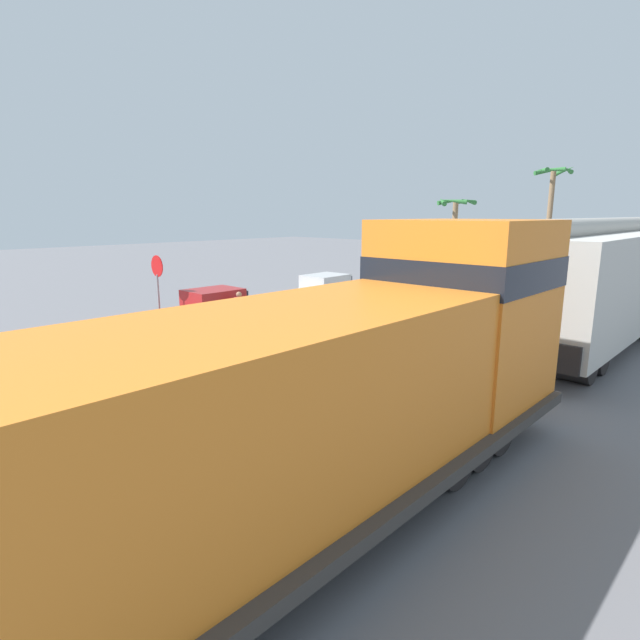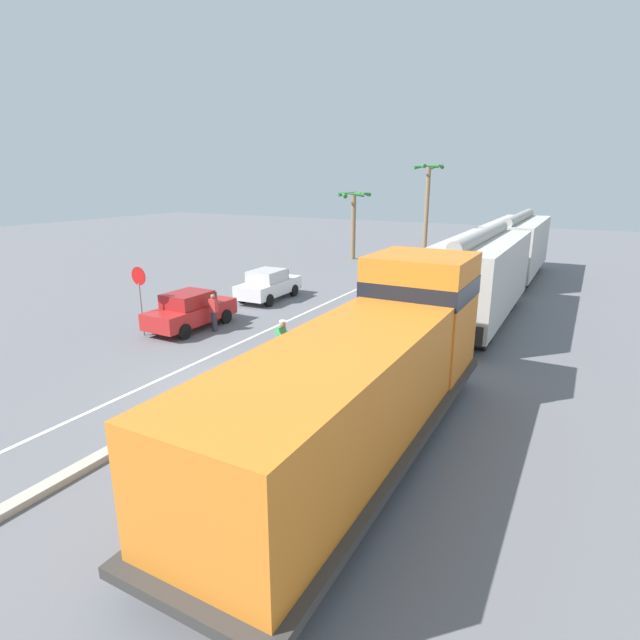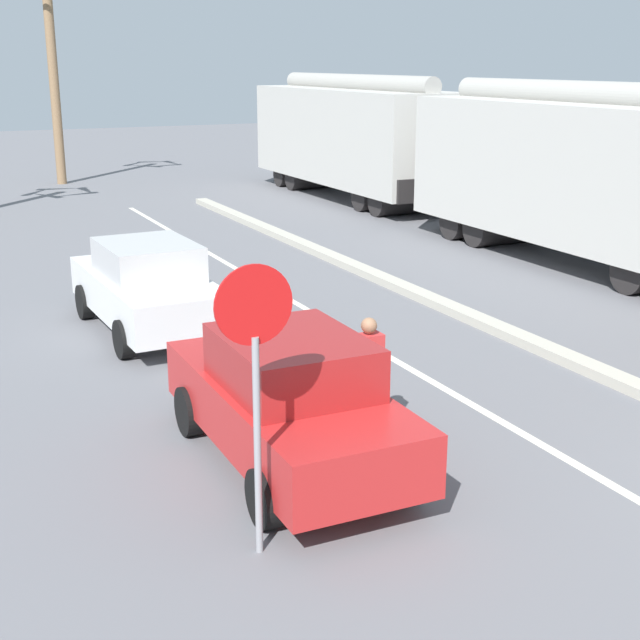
{
  "view_description": "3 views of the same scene",
  "coord_description": "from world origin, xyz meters",
  "px_view_note": "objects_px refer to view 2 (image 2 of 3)",
  "views": [
    {
      "loc": [
        9.71,
        -6.16,
        4.31
      ],
      "look_at": [
        0.36,
        3.66,
        1.41
      ],
      "focal_mm": 28.0,
      "sensor_mm": 36.0,
      "label": 1
    },
    {
      "loc": [
        9.39,
        -11.33,
        6.34
      ],
      "look_at": [
        2.31,
        1.68,
        2.09
      ],
      "focal_mm": 28.0,
      "sensor_mm": 36.0,
      "label": 2
    },
    {
      "loc": [
        -9.35,
        -4.67,
        4.63
      ],
      "look_at": [
        -3.91,
        6.62,
        0.96
      ],
      "focal_mm": 50.0,
      "sensor_mm": 36.0,
      "label": 3
    }
  ],
  "objects_px": {
    "hopper_car_middle": "(516,246)",
    "parked_car_white": "(268,285)",
    "palm_tree_near": "(428,189)",
    "cyclist": "(282,346)",
    "locomotive": "(372,374)",
    "palm_tree_far": "(354,208)",
    "stop_sign": "(140,288)",
    "pedestrian_by_cars": "(214,312)",
    "parked_car_red": "(190,310)",
    "hopper_car_lead": "(479,277)"
  },
  "relations": [
    {
      "from": "hopper_car_middle",
      "to": "parked_car_white",
      "type": "distance_m",
      "value": 16.51
    },
    {
      "from": "palm_tree_near",
      "to": "cyclist",
      "type": "bearing_deg",
      "value": -82.34
    },
    {
      "from": "locomotive",
      "to": "parked_car_white",
      "type": "distance_m",
      "value": 15.52
    },
    {
      "from": "palm_tree_far",
      "to": "hopper_car_middle",
      "type": "bearing_deg",
      "value": -9.82
    },
    {
      "from": "stop_sign",
      "to": "pedestrian_by_cars",
      "type": "distance_m",
      "value": 3.12
    },
    {
      "from": "palm_tree_far",
      "to": "pedestrian_by_cars",
      "type": "distance_m",
      "value": 21.04
    },
    {
      "from": "hopper_car_middle",
      "to": "parked_car_white",
      "type": "bearing_deg",
      "value": -130.4
    },
    {
      "from": "parked_car_red",
      "to": "stop_sign",
      "type": "xyz_separation_m",
      "value": [
        -1.06,
        -1.69,
        1.21
      ]
    },
    {
      "from": "hopper_car_lead",
      "to": "palm_tree_near",
      "type": "relative_size",
      "value": 1.4
    },
    {
      "from": "parked_car_red",
      "to": "cyclist",
      "type": "distance_m",
      "value": 6.38
    },
    {
      "from": "palm_tree_near",
      "to": "palm_tree_far",
      "type": "bearing_deg",
      "value": -124.01
    },
    {
      "from": "palm_tree_far",
      "to": "stop_sign",
      "type": "bearing_deg",
      "value": -87.84
    },
    {
      "from": "palm_tree_far",
      "to": "pedestrian_by_cars",
      "type": "bearing_deg",
      "value": -81.53
    },
    {
      "from": "locomotive",
      "to": "hopper_car_lead",
      "type": "relative_size",
      "value": 1.1
    },
    {
      "from": "hopper_car_middle",
      "to": "cyclist",
      "type": "bearing_deg",
      "value": -102.53
    },
    {
      "from": "parked_car_red",
      "to": "palm_tree_near",
      "type": "xyz_separation_m",
      "value": [
        2.15,
        26.76,
        4.58
      ]
    },
    {
      "from": "locomotive",
      "to": "parked_car_red",
      "type": "relative_size",
      "value": 2.76
    },
    {
      "from": "palm_tree_near",
      "to": "palm_tree_far",
      "type": "xyz_separation_m",
      "value": [
        -4.06,
        -6.02,
        -1.35
      ]
    },
    {
      "from": "cyclist",
      "to": "pedestrian_by_cars",
      "type": "distance_m",
      "value": 5.37
    },
    {
      "from": "stop_sign",
      "to": "pedestrian_by_cars",
      "type": "relative_size",
      "value": 1.78
    },
    {
      "from": "palm_tree_near",
      "to": "pedestrian_by_cars",
      "type": "relative_size",
      "value": 4.68
    },
    {
      "from": "parked_car_white",
      "to": "palm_tree_far",
      "type": "xyz_separation_m",
      "value": [
        -1.86,
        14.7,
        3.23
      ]
    },
    {
      "from": "locomotive",
      "to": "hopper_car_middle",
      "type": "distance_m",
      "value": 23.76
    },
    {
      "from": "palm_tree_near",
      "to": "palm_tree_far",
      "type": "distance_m",
      "value": 7.38
    },
    {
      "from": "cyclist",
      "to": "palm_tree_near",
      "type": "bearing_deg",
      "value": 97.66
    },
    {
      "from": "parked_car_white",
      "to": "palm_tree_near",
      "type": "relative_size",
      "value": 0.56
    },
    {
      "from": "hopper_car_lead",
      "to": "pedestrian_by_cars",
      "type": "bearing_deg",
      "value": -144.28
    },
    {
      "from": "hopper_car_lead",
      "to": "cyclist",
      "type": "xyz_separation_m",
      "value": [
        -4.59,
        -9.05,
        -1.26
      ]
    },
    {
      "from": "parked_car_white",
      "to": "palm_tree_near",
      "type": "bearing_deg",
      "value": 83.93
    },
    {
      "from": "locomotive",
      "to": "pedestrian_by_cars",
      "type": "relative_size",
      "value": 7.17
    },
    {
      "from": "stop_sign",
      "to": "palm_tree_near",
      "type": "height_order",
      "value": "palm_tree_near"
    },
    {
      "from": "hopper_car_middle",
      "to": "parked_car_red",
      "type": "relative_size",
      "value": 2.52
    },
    {
      "from": "hopper_car_lead",
      "to": "parked_car_white",
      "type": "height_order",
      "value": "hopper_car_lead"
    },
    {
      "from": "hopper_car_lead",
      "to": "cyclist",
      "type": "height_order",
      "value": "hopper_car_lead"
    },
    {
      "from": "hopper_car_middle",
      "to": "palm_tree_near",
      "type": "distance_m",
      "value": 12.24
    },
    {
      "from": "locomotive",
      "to": "palm_tree_near",
      "type": "xyz_separation_m",
      "value": [
        -8.47,
        31.94,
        3.6
      ]
    },
    {
      "from": "hopper_car_lead",
      "to": "palm_tree_far",
      "type": "bearing_deg",
      "value": 132.3
    },
    {
      "from": "parked_car_white",
      "to": "palm_tree_far",
      "type": "height_order",
      "value": "palm_tree_far"
    },
    {
      "from": "cyclist",
      "to": "hopper_car_lead",
      "type": "bearing_deg",
      "value": 63.1
    },
    {
      "from": "hopper_car_lead",
      "to": "palm_tree_near",
      "type": "height_order",
      "value": "palm_tree_near"
    },
    {
      "from": "hopper_car_lead",
      "to": "hopper_car_middle",
      "type": "xyz_separation_m",
      "value": [
        0.0,
        11.6,
        0.0
      ]
    },
    {
      "from": "hopper_car_lead",
      "to": "stop_sign",
      "type": "xyz_separation_m",
      "value": [
        -11.68,
        -8.66,
        -0.05
      ]
    },
    {
      "from": "locomotive",
      "to": "palm_tree_far",
      "type": "xyz_separation_m",
      "value": [
        -12.53,
        25.92,
        2.25
      ]
    },
    {
      "from": "palm_tree_far",
      "to": "pedestrian_by_cars",
      "type": "relative_size",
      "value": 3.38
    },
    {
      "from": "locomotive",
      "to": "parked_car_white",
      "type": "relative_size",
      "value": 2.73
    },
    {
      "from": "locomotive",
      "to": "palm_tree_far",
      "type": "bearing_deg",
      "value": 115.79
    },
    {
      "from": "parked_car_red",
      "to": "pedestrian_by_cars",
      "type": "distance_m",
      "value": 1.17
    },
    {
      "from": "hopper_car_middle",
      "to": "parked_car_red",
      "type": "distance_m",
      "value": 21.43
    },
    {
      "from": "parked_car_red",
      "to": "hopper_car_lead",
      "type": "bearing_deg",
      "value": 33.28
    },
    {
      "from": "cyclist",
      "to": "palm_tree_near",
      "type": "relative_size",
      "value": 0.23
    }
  ]
}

